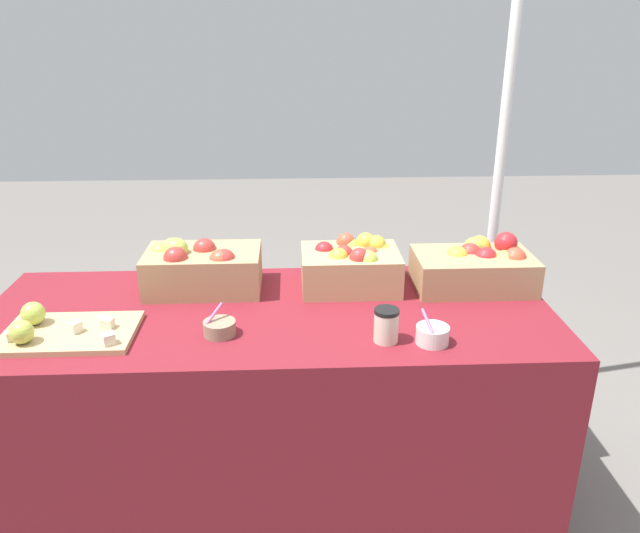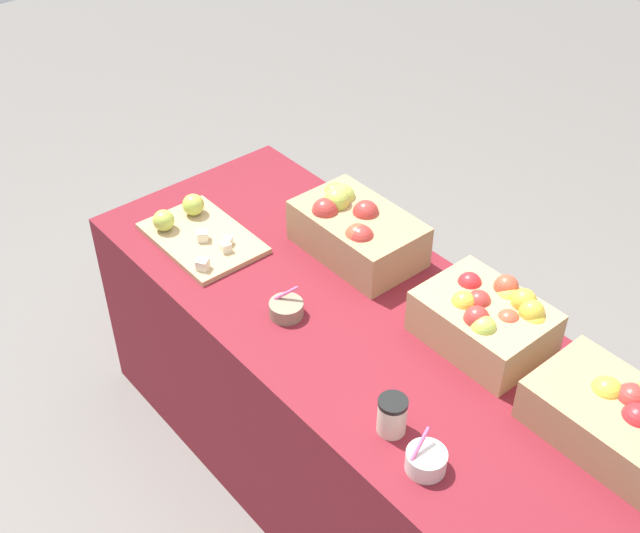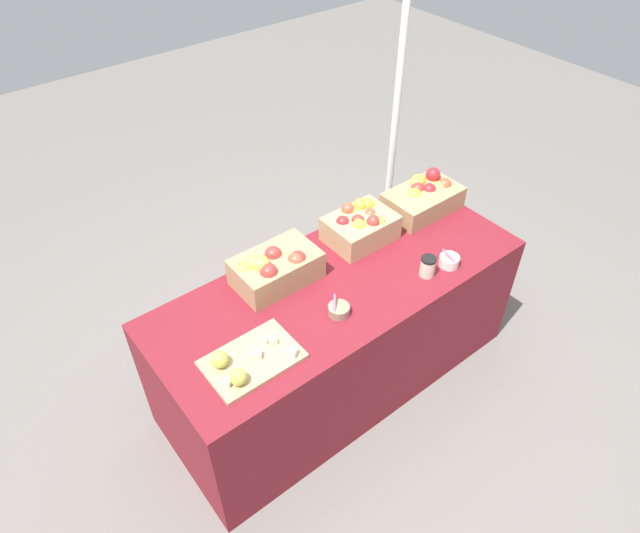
{
  "view_description": "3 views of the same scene",
  "coord_description": "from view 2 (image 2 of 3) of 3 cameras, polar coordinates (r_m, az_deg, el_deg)",
  "views": [
    {
      "loc": [
        0.08,
        -1.87,
        1.63
      ],
      "look_at": [
        0.17,
        0.06,
        0.87
      ],
      "focal_mm": 34.69,
      "sensor_mm": 36.0,
      "label": 1
    },
    {
      "loc": [
        1.27,
        -1.22,
        2.33
      ],
      "look_at": [
        -0.18,
        -0.01,
        0.81
      ],
      "focal_mm": 45.84,
      "sensor_mm": 36.0,
      "label": 2
    },
    {
      "loc": [
        -1.31,
        -1.51,
        2.61
      ],
      "look_at": [
        -0.13,
        -0.01,
        0.91
      ],
      "focal_mm": 31.79,
      "sensor_mm": 36.0,
      "label": 3
    }
  ],
  "objects": [
    {
      "name": "sample_bowl_mid",
      "position": [
        1.99,
        7.41,
        -13.28
      ],
      "size": [
        0.1,
        0.1,
        0.1
      ],
      "color": "silver",
      "rests_on": "table"
    },
    {
      "name": "sample_bowl_near",
      "position": [
        2.36,
        -2.37,
        -2.95
      ],
      "size": [
        0.1,
        0.1,
        0.09
      ],
      "color": "gray",
      "rests_on": "table"
    },
    {
      "name": "table",
      "position": [
        2.63,
        2.72,
        -9.43
      ],
      "size": [
        1.9,
        0.76,
        0.74
      ],
      "primitive_type": "cube",
      "color": "maroon",
      "rests_on": "ground_plane"
    },
    {
      "name": "apple_crate_left",
      "position": [
        2.12,
        20.52,
        -10.04
      ],
      "size": [
        0.42,
        0.26,
        0.19
      ],
      "color": "tan",
      "rests_on": "table"
    },
    {
      "name": "cutting_board_front",
      "position": [
        2.68,
        -8.64,
        2.45
      ],
      "size": [
        0.4,
        0.26,
        0.09
      ],
      "color": "tan",
      "rests_on": "table"
    },
    {
      "name": "apple_crate_right",
      "position": [
        2.56,
        2.47,
        2.62
      ],
      "size": [
        0.4,
        0.25,
        0.2
      ],
      "color": "tan",
      "rests_on": "table"
    },
    {
      "name": "ground_plane",
      "position": [
        2.92,
        2.49,
        -14.29
      ],
      "size": [
        10.0,
        10.0,
        0.0
      ],
      "primitive_type": "plane",
      "color": "slate"
    },
    {
      "name": "apple_crate_middle",
      "position": [
        2.28,
        11.57,
        -3.6
      ],
      "size": [
        0.35,
        0.26,
        0.18
      ],
      "color": "tan",
      "rests_on": "table"
    },
    {
      "name": "coffee_cup",
      "position": [
        2.04,
        5.06,
        -10.31
      ],
      "size": [
        0.08,
        0.08,
        0.11
      ],
      "color": "beige",
      "rests_on": "table"
    }
  ]
}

